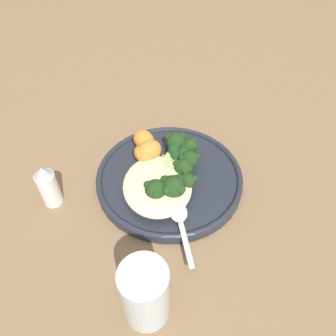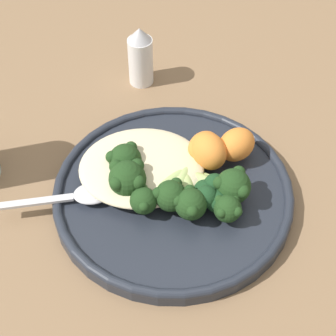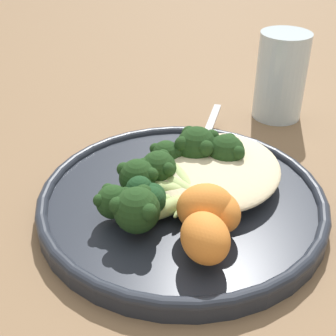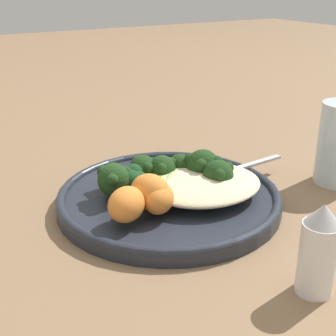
% 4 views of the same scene
% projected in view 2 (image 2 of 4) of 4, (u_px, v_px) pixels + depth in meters
% --- Properties ---
extents(ground_plane, '(4.00, 4.00, 0.00)m').
position_uv_depth(ground_plane, '(180.00, 191.00, 0.69)').
color(ground_plane, '#846647').
extents(plate, '(0.29, 0.29, 0.02)m').
position_uv_depth(plate, '(173.00, 193.00, 0.67)').
color(plate, '#232833').
rests_on(plate, ground_plane).
extents(quinoa_mound, '(0.15, 0.13, 0.02)m').
position_uv_depth(quinoa_mound, '(142.00, 167.00, 0.67)').
color(quinoa_mound, beige).
rests_on(quinoa_mound, plate).
extents(broccoli_stalk_0, '(0.13, 0.05, 0.04)m').
position_uv_depth(broccoli_stalk_0, '(133.00, 162.00, 0.67)').
color(broccoli_stalk_0, '#ADC675').
rests_on(broccoli_stalk_0, plate).
extents(broccoli_stalk_1, '(0.12, 0.05, 0.04)m').
position_uv_depth(broccoli_stalk_1, '(137.00, 178.00, 0.65)').
color(broccoli_stalk_1, '#ADC675').
rests_on(broccoli_stalk_1, plate).
extents(broccoli_stalk_2, '(0.08, 0.08, 0.03)m').
position_uv_depth(broccoli_stalk_2, '(156.00, 192.00, 0.64)').
color(broccoli_stalk_2, '#ADC675').
rests_on(broccoli_stalk_2, plate).
extents(broccoli_stalk_3, '(0.06, 0.08, 0.04)m').
position_uv_depth(broccoli_stalk_3, '(174.00, 191.00, 0.64)').
color(broccoli_stalk_3, '#ADC675').
rests_on(broccoli_stalk_3, plate).
extents(broccoli_stalk_4, '(0.04, 0.09, 0.04)m').
position_uv_depth(broccoli_stalk_4, '(190.00, 198.00, 0.63)').
color(broccoli_stalk_4, '#ADC675').
rests_on(broccoli_stalk_4, plate).
extents(broccoli_stalk_5, '(0.07, 0.09, 0.03)m').
position_uv_depth(broccoli_stalk_5, '(221.00, 203.00, 0.63)').
color(broccoli_stalk_5, '#ADC675').
rests_on(broccoli_stalk_5, plate).
extents(broccoli_stalk_6, '(0.09, 0.08, 0.04)m').
position_uv_depth(broccoli_stalk_6, '(227.00, 184.00, 0.64)').
color(broccoli_stalk_6, '#ADC675').
rests_on(broccoli_stalk_6, plate).
extents(sweet_potato_chunk_0, '(0.06, 0.06, 0.04)m').
position_uv_depth(sweet_potato_chunk_0, '(237.00, 144.00, 0.68)').
color(sweet_potato_chunk_0, orange).
rests_on(sweet_potato_chunk_0, plate).
extents(sweet_potato_chunk_1, '(0.06, 0.06, 0.04)m').
position_uv_depth(sweet_potato_chunk_1, '(209.00, 151.00, 0.67)').
color(sweet_potato_chunk_1, orange).
rests_on(sweet_potato_chunk_1, plate).
extents(sweet_potato_chunk_2, '(0.06, 0.06, 0.04)m').
position_uv_depth(sweet_potato_chunk_2, '(204.00, 147.00, 0.68)').
color(sweet_potato_chunk_2, orange).
rests_on(sweet_potato_chunk_2, plate).
extents(kale_tuft, '(0.05, 0.05, 0.03)m').
position_uv_depth(kale_tuft, '(213.00, 193.00, 0.64)').
color(kale_tuft, '#193D1E').
rests_on(kale_tuft, plate).
extents(spoon, '(0.13, 0.04, 0.01)m').
position_uv_depth(spoon, '(83.00, 195.00, 0.65)').
color(spoon, silver).
rests_on(spoon, plate).
extents(salt_shaker, '(0.04, 0.04, 0.09)m').
position_uv_depth(salt_shaker, '(140.00, 56.00, 0.79)').
color(salt_shaker, white).
rests_on(salt_shaker, ground_plane).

